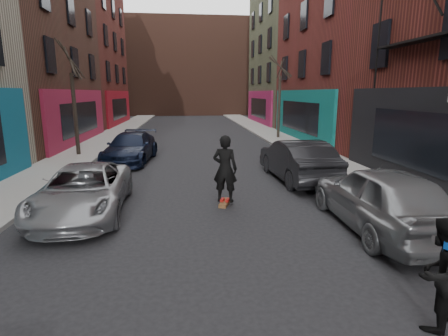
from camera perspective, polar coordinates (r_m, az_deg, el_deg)
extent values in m
cube|color=gray|center=(31.65, -16.70, 5.79)|extent=(2.50, 84.00, 0.13)
cube|color=gray|center=(31.84, 6.13, 6.27)|extent=(2.50, 84.00, 0.13)
cube|color=#47281E|center=(57.07, -5.87, 15.84)|extent=(40.00, 10.00, 14.00)
imported|color=gray|center=(10.42, -21.96, -3.43)|extent=(2.47, 4.92, 1.34)
imported|color=black|center=(17.58, -14.99, 3.24)|extent=(2.45, 5.04, 1.41)
imported|color=gray|center=(9.35, 24.24, -4.44)|extent=(2.00, 4.81, 1.63)
imported|color=black|center=(13.66, 11.83, 1.28)|extent=(1.94, 4.89, 1.58)
cube|color=brown|center=(10.63, 0.16, -5.70)|extent=(0.47, 0.83, 0.10)
imported|color=black|center=(10.36, 0.16, -0.12)|extent=(0.85, 0.69, 2.01)
imported|color=black|center=(5.93, 31.79, -14.49)|extent=(0.98, 0.88, 1.67)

